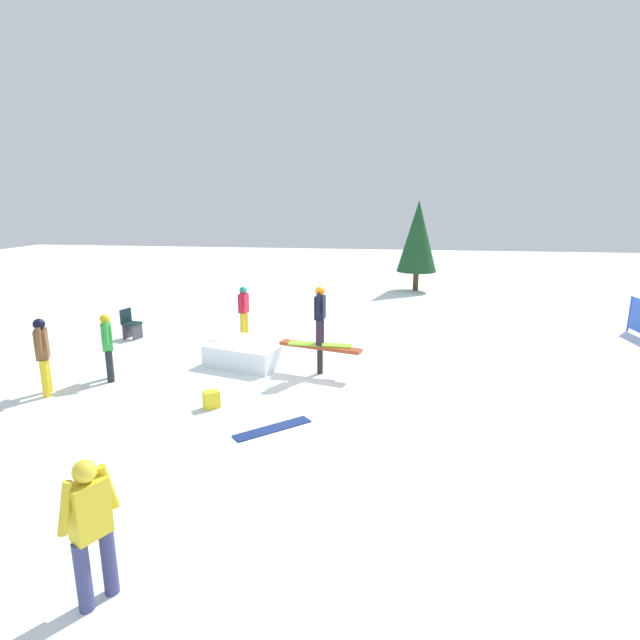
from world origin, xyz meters
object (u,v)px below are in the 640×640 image
bystander_green (108,344)px  pine_tree_near (418,236)px  main_rider_on_rail (320,317)px  bystander_red (244,308)px  rail_feature (320,350)px  backpack_on_snow (211,400)px  bystander_brown (43,352)px  folding_chair (131,325)px  bystander_yellow (91,524)px  loose_snowboard_navy (273,429)px

bystander_green → pine_tree_near: (7.29, 12.49, 1.55)m
main_rider_on_rail → bystander_red: 4.22m
bystander_green → rail_feature: bearing=72.7°
main_rider_on_rail → backpack_on_snow: bearing=-126.1°
bystander_red → bystander_brown: bearing=158.8°
main_rider_on_rail → folding_chair: 6.40m
bystander_red → folding_chair: bystander_red is taller
main_rider_on_rail → bystander_yellow: bearing=-97.3°
bystander_green → folding_chair: 3.57m
main_rider_on_rail → bystander_brown: size_ratio=0.92×
bystander_red → folding_chair: size_ratio=1.67×
main_rider_on_rail → bystander_yellow: 7.21m
bystander_yellow → backpack_on_snow: bearing=34.3°
bystander_green → loose_snowboard_navy: 4.72m
loose_snowboard_navy → backpack_on_snow: 1.61m
rail_feature → loose_snowboard_navy: (-0.41, -3.02, -0.57)m
bystander_yellow → bystander_green: bearing=57.1°
bystander_yellow → loose_snowboard_navy: 4.24m
bystander_green → bystander_brown: bearing=-71.4°
main_rider_on_rail → bystander_green: size_ratio=0.98×
bystander_red → backpack_on_snow: (0.95, -5.40, -0.65)m
pine_tree_near → main_rider_on_rail: bearing=-103.1°
loose_snowboard_navy → folding_chair: size_ratio=1.66×
folding_chair → backpack_on_snow: 6.07m
loose_snowboard_navy → rail_feature: bearing=40.3°
bystander_red → rail_feature: bearing=-132.2°
rail_feature → main_rider_on_rail: bearing=0.0°
rail_feature → pine_tree_near: bearing=92.8°
bystander_brown → backpack_on_snow: 3.74m
main_rider_on_rail → rail_feature: bearing=0.0°
bystander_brown → bystander_green: bystander_brown is taller
backpack_on_snow → main_rider_on_rail: bearing=-168.9°
folding_chair → loose_snowboard_navy: bearing=-120.8°
bystander_green → backpack_on_snow: bystander_green is taller
folding_chair → pine_tree_near: 12.73m
bystander_red → bystander_brown: 5.88m
bystander_brown → loose_snowboard_navy: size_ratio=1.12×
loose_snowboard_navy → folding_chair: 7.61m
bystander_yellow → loose_snowboard_navy: (0.83, 4.07, -0.88)m
main_rider_on_rail → bystander_red: bearing=134.2°
bystander_red → loose_snowboard_navy: (2.36, -6.15, -0.81)m
bystander_red → main_rider_on_rail: bearing=-132.2°
rail_feature → bystander_brown: bearing=-143.2°
bystander_red → bystander_green: bearing=162.4°
main_rider_on_rail → bystander_red: (-2.77, 3.13, -0.55)m
pine_tree_near → bystander_green: bearing=-120.3°
backpack_on_snow → loose_snowboard_navy: bearing=112.0°
bystander_yellow → pine_tree_near: (3.89, 18.47, 1.51)m
bystander_green → bystander_yellow: bearing=-1.1°
bystander_yellow → folding_chair: 10.41m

